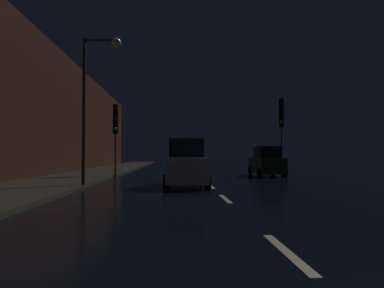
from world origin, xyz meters
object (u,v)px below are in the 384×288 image
traffic_light_far_right (281,120)px  car_approaching_headlights (186,165)px  car_parked_right_far (267,162)px  traffic_light_far_left (116,125)px  streetlamp_overhead (95,87)px

traffic_light_far_right → car_approaching_headlights: (-6.64, -6.76, -2.84)m
traffic_light_far_right → car_parked_right_far: 3.13m
traffic_light_far_right → car_approaching_headlights: size_ratio=1.20×
traffic_light_far_right → car_approaching_headlights: 9.89m
traffic_light_far_right → car_parked_right_far: size_ratio=1.29×
traffic_light_far_left → streetlamp_overhead: streetlamp_overhead is taller
traffic_light_far_left → streetlamp_overhead: (0.28, -7.07, 1.08)m
traffic_light_far_right → traffic_light_far_left: size_ratio=1.11×
streetlamp_overhead → car_parked_right_far: size_ratio=1.65×
car_parked_right_far → car_approaching_headlights: bearing=142.5°
traffic_light_far_left → traffic_light_far_right: bearing=90.9°
traffic_light_far_right → car_approaching_headlights: bearing=-32.2°
traffic_light_far_right → traffic_light_far_left: (-10.98, -0.46, -0.43)m
car_parked_right_far → traffic_light_far_left: bearing=97.3°
car_approaching_headlights → car_parked_right_far: (5.85, 7.61, -0.07)m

